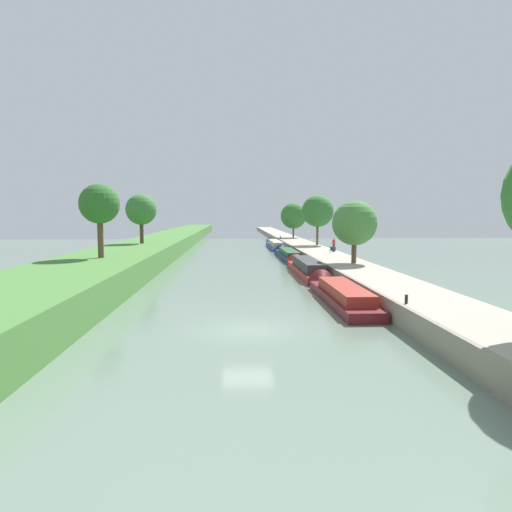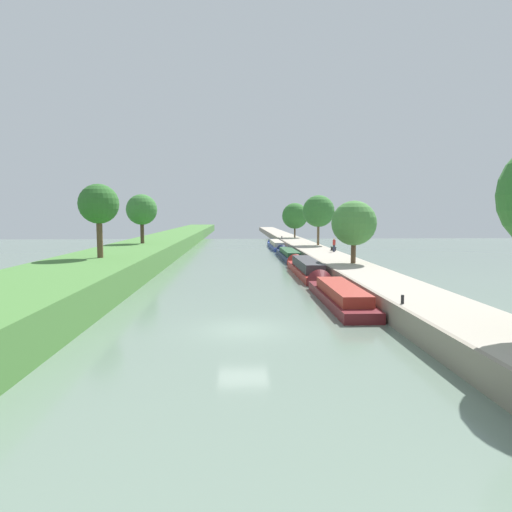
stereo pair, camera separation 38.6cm
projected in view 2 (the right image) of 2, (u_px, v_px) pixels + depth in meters
ground_plane at (243, 329)px, 22.00m from camera, size 160.00×160.00×0.00m
left_grassy_bank at (0, 311)px, 21.38m from camera, size 7.99×260.00×2.09m
right_towpath at (440, 315)px, 22.39m from camera, size 4.42×260.00×1.19m
stone_quay at (395, 315)px, 22.28m from camera, size 0.25×260.00×1.24m
narrowboat_maroon at (336, 293)px, 29.25m from camera, size 2.17×12.48×2.06m
narrowboat_red at (305, 268)px, 42.25m from camera, size 2.02×14.09×2.14m
narrowboat_navy at (288, 254)px, 57.23m from camera, size 1.89×15.06×1.80m
narrowboat_blue at (276, 245)px, 73.96m from camera, size 1.84×16.14×1.89m
tree_rightbank_midnear at (354, 223)px, 40.40m from camera, size 4.10×4.10×5.74m
tree_rightbank_midfar at (319, 211)px, 64.04m from camera, size 4.60×4.60×7.23m
tree_rightbank_far at (295, 216)px, 84.34m from camera, size 4.92×4.92×6.60m
tree_leftbank_downstream at (142, 210)px, 54.19m from camera, size 3.75×3.75×6.03m
tree_leftbank_upstream at (99, 205)px, 36.39m from camera, size 3.28×3.28×6.10m
person_walking at (334, 245)px, 52.83m from camera, size 0.34×0.34×1.66m
mooring_bollard_near at (403, 299)px, 22.37m from camera, size 0.16×0.16×0.45m
mooring_bollard_far at (282, 237)px, 81.52m from camera, size 0.16×0.16×0.45m
park_bench at (333, 248)px, 54.96m from camera, size 0.44×1.50×0.47m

